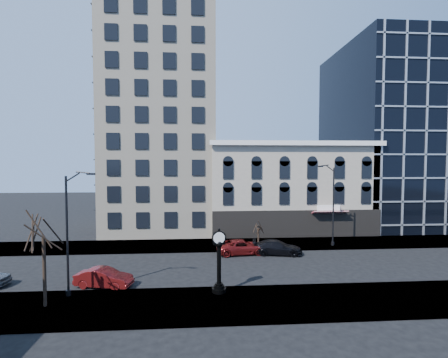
{
  "coord_description": "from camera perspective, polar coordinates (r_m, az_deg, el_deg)",
  "views": [
    {
      "loc": [
        -0.37,
        -29.61,
        9.66
      ],
      "look_at": [
        2.0,
        4.0,
        8.0
      ],
      "focal_mm": 26.0,
      "sensor_mm": 36.0,
      "label": 1
    }
  ],
  "objects": [
    {
      "name": "street_lamp_near",
      "position": [
        25.25,
        -24.71,
        -3.46
      ],
      "size": [
        2.34,
        0.71,
        9.13
      ],
      "rotation": [
        0.0,
        0.0,
        -0.2
      ],
      "color": "black",
      "rests_on": "sidewalk_near"
    },
    {
      "name": "glass_office",
      "position": [
        60.15,
        28.75,
        6.61
      ],
      "size": [
        20.0,
        20.15,
        28.0
      ],
      "color": "black",
      "rests_on": "ground"
    },
    {
      "name": "street_clock",
      "position": [
        24.69,
        -0.89,
        -14.59
      ],
      "size": [
        1.08,
        1.08,
        4.75
      ],
      "rotation": [
        0.0,
        0.0,
        0.19
      ],
      "color": "black",
      "rests_on": "sidewalk_near"
    },
    {
      "name": "car_near_b",
      "position": [
        28.01,
        -20.35,
        -15.96
      ],
      "size": [
        4.6,
        2.39,
        1.44
      ],
      "primitive_type": "imported",
      "rotation": [
        0.0,
        0.0,
        1.37
      ],
      "color": "maroon",
      "rests_on": "ground"
    },
    {
      "name": "sidewalk_far",
      "position": [
        38.81,
        -3.43,
        -11.51
      ],
      "size": [
        160.0,
        6.0,
        0.12
      ],
      "primitive_type": "cube",
      "color": "gray",
      "rests_on": "ground"
    },
    {
      "name": "ground",
      "position": [
        31.14,
        -3.27,
        -15.25
      ],
      "size": [
        160.0,
        160.0,
        0.0
      ],
      "primitive_type": "plane",
      "color": "black",
      "rests_on": "ground"
    },
    {
      "name": "cream_tower",
      "position": [
        49.78,
        -10.91,
        13.96
      ],
      "size": [
        15.9,
        15.4,
        42.5
      ],
      "color": "beige",
      "rests_on": "ground"
    },
    {
      "name": "bare_tree_far",
      "position": [
        37.11,
        6.08,
        -7.93
      ],
      "size": [
        2.03,
        2.03,
        3.49
      ],
      "color": "black",
      "rests_on": "sidewalk_far"
    },
    {
      "name": "street_lamp_far",
      "position": [
        38.82,
        17.95,
        -0.78
      ],
      "size": [
        2.38,
        1.03,
        9.53
      ],
      "rotation": [
        0.0,
        0.0,
        3.47
      ],
      "color": "black",
      "rests_on": "sidewalk_far"
    },
    {
      "name": "bare_tree_near",
      "position": [
        24.64,
        -29.22,
        -6.66
      ],
      "size": [
        4.34,
        4.34,
        7.46
      ],
      "color": "black",
      "rests_on": "sidewalk_near"
    },
    {
      "name": "victorian_row",
      "position": [
        47.29,
        11.15,
        -1.68
      ],
      "size": [
        22.6,
        11.19,
        12.5
      ],
      "color": "#A99D8B",
      "rests_on": "ground"
    },
    {
      "name": "car_far_b",
      "position": [
        35.43,
        9.33,
        -11.78
      ],
      "size": [
        5.47,
        2.98,
        1.5
      ],
      "primitive_type": "imported",
      "rotation": [
        0.0,
        0.0,
        1.39
      ],
      "color": "black",
      "rests_on": "ground"
    },
    {
      "name": "sidewalk_near",
      "position": [
        23.64,
        -2.99,
        -21.13
      ],
      "size": [
        160.0,
        6.0,
        0.12
      ],
      "primitive_type": "cube",
      "color": "gray",
      "rests_on": "ground"
    },
    {
      "name": "car_far_a",
      "position": [
        35.24,
        3.18,
        -11.82
      ],
      "size": [
        5.65,
        3.07,
        1.5
      ],
      "primitive_type": "imported",
      "rotation": [
        0.0,
        0.0,
        1.68
      ],
      "color": "maroon",
      "rests_on": "ground"
    }
  ]
}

